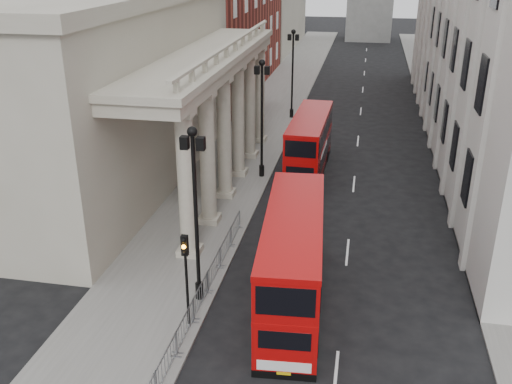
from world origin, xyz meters
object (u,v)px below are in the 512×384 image
at_px(lamp_post_south, 195,205).
at_px(bus_near, 293,259).
at_px(traffic_light, 186,264).
at_px(bus_far, 309,143).
at_px(pedestrian_b, 223,164).
at_px(lamp_post_mid, 262,111).
at_px(lamp_post_north, 293,68).
at_px(pedestrian_a, 189,193).
at_px(pedestrian_c, 225,162).

xyz_separation_m(lamp_post_south, bus_near, (4.27, 0.56, -2.56)).
height_order(traffic_light, bus_far, traffic_light).
distance_m(lamp_post_south, bus_far, 18.40).
height_order(traffic_light, pedestrian_b, traffic_light).
height_order(lamp_post_mid, traffic_light, lamp_post_mid).
xyz_separation_m(lamp_post_south, pedestrian_b, (-2.74, 15.65, -3.93)).
bearing_deg(lamp_post_south, traffic_light, -87.16).
relative_size(lamp_post_north, pedestrian_b, 4.85).
distance_m(lamp_post_mid, pedestrian_a, 8.03).
relative_size(lamp_post_mid, pedestrian_a, 4.44).
height_order(lamp_post_south, bus_near, lamp_post_south).
xyz_separation_m(lamp_post_south, lamp_post_mid, (0.00, 16.00, 0.00)).
bearing_deg(pedestrian_b, pedestrian_a, 67.18).
bearing_deg(lamp_post_south, bus_near, 7.42).
relative_size(traffic_light, bus_far, 0.44).
distance_m(lamp_post_south, pedestrian_a, 11.20).
distance_m(bus_far, pedestrian_c, 6.30).
height_order(lamp_post_mid, lamp_post_north, same).
height_order(lamp_post_north, bus_near, lamp_post_north).
relative_size(bus_near, pedestrian_c, 5.62).
height_order(bus_near, pedestrian_a, bus_near).
bearing_deg(lamp_post_north, bus_near, -82.27).
bearing_deg(bus_near, bus_far, 89.22).
xyz_separation_m(pedestrian_a, pedestrian_c, (0.89, 5.88, 0.00)).
bearing_deg(pedestrian_b, pedestrian_c, -143.90).
height_order(pedestrian_a, pedestrian_b, pedestrian_a).
xyz_separation_m(traffic_light, bus_far, (3.09, 19.94, -0.91)).
xyz_separation_m(lamp_post_mid, traffic_light, (0.10, -18.02, -1.80)).
xyz_separation_m(traffic_light, bus_near, (4.17, 2.57, -0.76)).
xyz_separation_m(traffic_light, pedestrian_b, (-2.84, 17.67, -2.13)).
xyz_separation_m(lamp_post_north, pedestrian_c, (-2.63, -16.21, -3.85)).
distance_m(pedestrian_a, pedestrian_b, 5.80).
distance_m(lamp_post_south, lamp_post_mid, 16.00).
distance_m(lamp_post_mid, lamp_post_north, 16.00).
height_order(traffic_light, bus_near, bus_near).
bearing_deg(pedestrian_a, lamp_post_mid, 43.35).
xyz_separation_m(lamp_post_south, traffic_light, (0.10, -2.02, -1.80)).
distance_m(traffic_light, pedestrian_c, 18.13).
bearing_deg(bus_near, lamp_post_south, -176.92).
bearing_deg(pedestrian_c, pedestrian_b, -113.61).
bearing_deg(traffic_light, bus_near, 31.70).
bearing_deg(pedestrian_c, pedestrian_a, -83.41).
relative_size(lamp_post_south, bus_near, 0.79).
relative_size(bus_far, pedestrian_c, 5.20).
bearing_deg(lamp_post_north, lamp_post_mid, -90.00).
bearing_deg(traffic_light, lamp_post_north, 90.17).
relative_size(lamp_post_north, traffic_light, 1.93).
xyz_separation_m(bus_near, pedestrian_a, (-7.79, 9.35, -1.29)).
relative_size(lamp_post_south, traffic_light, 1.93).
height_order(lamp_post_north, pedestrian_c, lamp_post_north).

